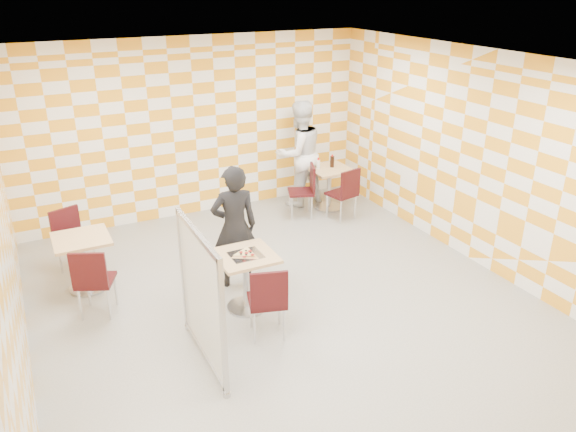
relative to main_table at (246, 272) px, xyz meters
The scene contains 15 objects.
room_shell 1.15m from the main_table, 35.30° to the left, with size 7.00×7.00×7.00m.
main_table is the anchor object (origin of this frame).
second_table 3.54m from the main_table, 42.92° to the left, with size 0.70×0.70×0.75m.
empty_table 2.21m from the main_table, 141.10° to the left, with size 0.70×0.70×0.75m.
chair_main_front 0.72m from the main_table, 92.30° to the right, with size 0.52×0.53×0.92m.
chair_second_front 3.13m from the main_table, 35.28° to the left, with size 0.50×0.51×0.92m.
chair_second_side 3.05m from the main_table, 47.78° to the left, with size 0.55×0.55×0.92m.
chair_empty_near 1.83m from the main_table, 160.05° to the left, with size 0.56×0.56×0.92m.
chair_empty_far 2.67m from the main_table, 132.45° to the left, with size 0.55×0.55×0.92m.
partition 1.15m from the main_table, 136.32° to the right, with size 0.08×1.38×1.55m.
man_dark 0.72m from the main_table, 80.02° to the left, with size 0.61×0.40×1.68m, color black.
man_white 3.63m from the main_table, 52.09° to the left, with size 0.92×0.72×1.89m, color white.
pizza_on_foil 0.26m from the main_table, 90.13° to the right, with size 0.40×0.40×0.04m.
sport_bottle 3.46m from the main_table, 45.90° to the left, with size 0.06×0.06×0.20m.
soda_bottle 3.63m from the main_table, 42.60° to the left, with size 0.07×0.07×0.23m.
Camera 1 is at (-2.71, -5.45, 3.86)m, focal length 35.00 mm.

